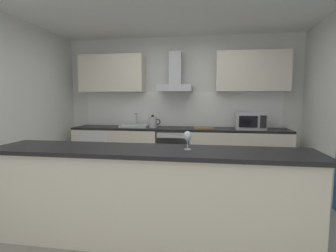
% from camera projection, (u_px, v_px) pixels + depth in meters
% --- Properties ---
extents(ground, '(5.43, 4.92, 0.02)m').
position_uv_depth(ground, '(162.00, 214.00, 3.32)').
color(ground, gray).
extents(wall_back, '(5.43, 0.12, 2.60)m').
position_uv_depth(wall_back, '(180.00, 105.00, 5.17)').
color(wall_back, silver).
rests_on(wall_back, ground).
extents(backsplash_tile, '(3.76, 0.02, 0.66)m').
position_uv_depth(backsplash_tile, '(180.00, 109.00, 5.11)').
color(backsplash_tile, white).
extents(counter_back, '(3.90, 0.60, 0.90)m').
position_uv_depth(counter_back, '(178.00, 152.00, 4.88)').
color(counter_back, beige).
rests_on(counter_back, ground).
extents(counter_island, '(3.16, 0.64, 0.94)m').
position_uv_depth(counter_island, '(150.00, 196.00, 2.60)').
color(counter_island, beige).
rests_on(counter_island, ground).
extents(upper_cabinets, '(3.84, 0.32, 0.70)m').
position_uv_depth(upper_cabinets, '(179.00, 73.00, 4.88)').
color(upper_cabinets, beige).
extents(oven, '(0.60, 0.62, 0.80)m').
position_uv_depth(oven, '(174.00, 152.00, 4.87)').
color(oven, slate).
rests_on(oven, ground).
extents(refrigerator, '(0.58, 0.60, 0.85)m').
position_uv_depth(refrigerator, '(99.00, 151.00, 5.10)').
color(refrigerator, white).
rests_on(refrigerator, ground).
extents(microwave, '(0.50, 0.38, 0.30)m').
position_uv_depth(microwave, '(250.00, 121.00, 4.57)').
color(microwave, '#B7BABC').
rests_on(microwave, counter_back).
extents(sink, '(0.50, 0.40, 0.26)m').
position_uv_depth(sink, '(135.00, 126.00, 4.95)').
color(sink, silver).
rests_on(sink, counter_back).
extents(kettle, '(0.29, 0.15, 0.24)m').
position_uv_depth(kettle, '(153.00, 122.00, 4.84)').
color(kettle, '#B7BABC').
rests_on(kettle, counter_back).
extents(range_hood, '(0.62, 0.45, 0.72)m').
position_uv_depth(range_hood, '(175.00, 79.00, 4.86)').
color(range_hood, '#B7BABC').
extents(wine_glass, '(0.08, 0.08, 0.18)m').
position_uv_depth(wine_glass, '(188.00, 137.00, 2.52)').
color(wine_glass, silver).
rests_on(wine_glass, counter_island).
extents(chopping_board, '(0.36, 0.26, 0.02)m').
position_uv_depth(chopping_board, '(204.00, 128.00, 4.71)').
color(chopping_board, '#9E7247').
rests_on(chopping_board, counter_back).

